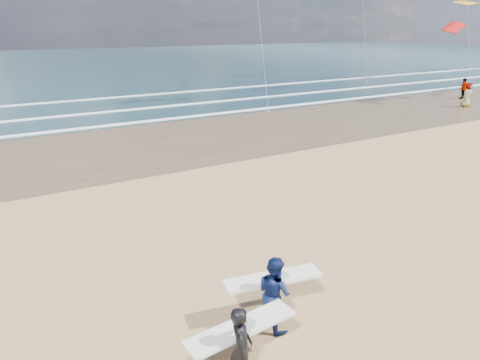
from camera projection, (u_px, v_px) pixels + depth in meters
wet_sand_strip at (368, 112)px, 32.25m from camera, size 220.00×12.00×0.01m
ocean at (143, 61)px, 76.23m from camera, size 220.00×100.00×0.02m
foam_breakers at (289, 93)px, 40.46m from camera, size 220.00×11.70×0.05m
surfer_near at (241, 345)px, 7.57m from camera, size 2.23×1.05×1.66m
surfer_far at (274, 291)px, 9.07m from camera, size 2.26×1.26×1.69m
beachgoer_0 at (468, 95)px, 33.84m from camera, size 1.00×0.73×1.90m
beachgoer_1 at (463, 88)px, 37.57m from camera, size 1.10×0.57×1.80m
kite_1 at (259, 21)px, 32.25m from camera, size 5.57×4.71×11.91m
kite_2 at (467, 2)px, 46.66m from camera, size 6.39×4.80×15.10m
kite_5 at (363, 1)px, 48.61m from camera, size 5.43×4.70×16.30m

